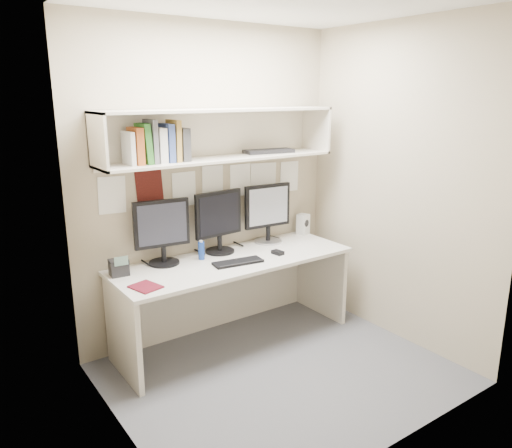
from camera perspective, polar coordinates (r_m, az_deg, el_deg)
floor at (r=3.91m, az=2.93°, el=-16.69°), size 2.40×2.00×0.01m
wall_back at (r=4.23m, az=-5.25°, el=4.64°), size 2.40×0.02×2.60m
wall_front at (r=2.73m, az=16.36°, el=-1.58°), size 2.40×0.02×2.60m
wall_left at (r=2.85m, az=-16.04°, el=-0.88°), size 0.02×2.00×2.60m
wall_right at (r=4.26m, az=16.02°, el=4.18°), size 0.02×2.00×2.60m
desk at (r=4.21m, az=-2.52°, el=-8.65°), size 2.00×0.70×0.73m
overhead_hutch at (r=4.06m, az=-4.38°, el=10.21°), size 2.00×0.38×0.40m
pinned_papers at (r=4.23m, az=-5.19°, el=3.96°), size 1.92×0.01×0.48m
monitor_left at (r=3.95m, az=-10.68°, el=-0.66°), size 0.44×0.24×0.51m
monitor_center at (r=4.18m, az=-4.28°, el=0.47°), size 0.45×0.25×0.52m
monitor_right at (r=4.46m, az=1.34°, el=1.43°), size 0.45×0.25×0.53m
keyboard at (r=3.96m, az=-2.08°, el=-4.39°), size 0.41×0.20×0.02m
mouse at (r=4.18m, az=2.50°, el=-3.27°), size 0.08×0.11×0.03m
speaker at (r=4.77m, az=5.41°, el=-0.02°), size 0.12×0.12×0.19m
blue_bottle at (r=4.06m, az=-6.27°, el=-3.01°), size 0.05×0.05×0.16m
maroon_notebook at (r=3.57m, az=-12.50°, el=-7.02°), size 0.21×0.24×0.01m
desk_phone at (r=3.83m, az=-15.40°, el=-4.78°), size 0.14×0.13×0.16m
book_stack at (r=3.77m, az=-11.25°, el=8.96°), size 0.47×0.19×0.32m
hutch_tray at (r=4.32m, az=1.48°, el=8.32°), size 0.45×0.23×0.03m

